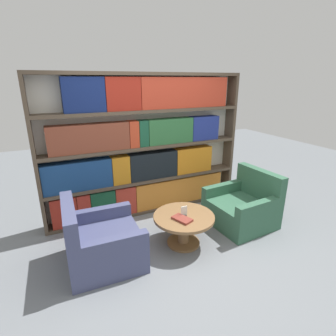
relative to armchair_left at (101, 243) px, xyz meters
name	(u,v)px	position (x,y,z in m)	size (l,w,h in m)	color
ground_plane	(188,256)	(1.03, -0.36, -0.27)	(14.00, 14.00, 0.00)	slate
bookshelf	(144,149)	(1.00, 1.08, 0.83)	(3.34, 0.30, 2.29)	silver
armchair_left	(101,243)	(0.00, 0.00, 0.00)	(0.91, 0.92, 0.84)	#42476B
armchair_right	(243,207)	(2.22, 0.00, 0.00)	(0.93, 0.94, 0.84)	#336047
coffee_table	(184,224)	(1.11, -0.10, 0.04)	(0.83, 0.83, 0.44)	brown
table_sign	(184,212)	(1.11, -0.10, 0.22)	(0.09, 0.06, 0.14)	black
stray_book	(182,219)	(1.03, -0.19, 0.18)	(0.24, 0.30, 0.03)	brown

